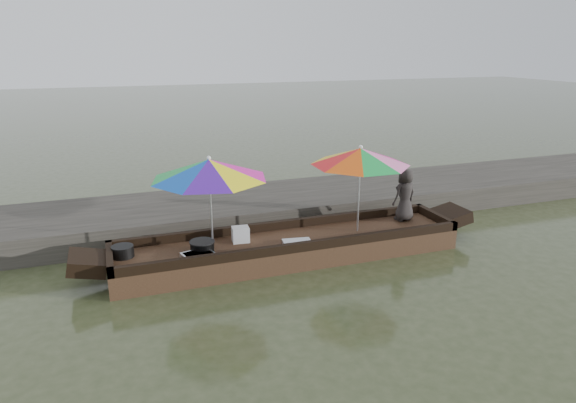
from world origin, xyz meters
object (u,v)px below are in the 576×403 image
object	(u,v)px
tray_crayfish	(198,256)
charcoal_grill	(202,247)
cooking_pot	(123,251)
vendor	(405,195)
boat_hull	(290,249)
tray_scallop	(297,243)
supply_bag	(241,234)
umbrella_stern	(359,189)
umbrella_bow	(211,204)

from	to	relation	value
tray_crayfish	charcoal_grill	xyz separation A→B (m)	(0.11, 0.21, 0.04)
cooking_pot	charcoal_grill	distance (m)	1.23
tray_crayfish	vendor	bearing A→B (deg)	7.17
boat_hull	tray_scallop	xyz separation A→B (m)	(0.03, -0.27, 0.21)
tray_scallop	supply_bag	world-z (taller)	supply_bag
tray_crayfish	tray_scallop	distance (m)	1.66
boat_hull	vendor	distance (m)	2.48
cooking_pot	supply_bag	world-z (taller)	supply_bag
tray_crayfish	tray_scallop	size ratio (longest dim) A/B	1.00
charcoal_grill	supply_bag	size ratio (longest dim) A/B	1.36
boat_hull	supply_bag	bearing A→B (deg)	167.41
tray_crayfish	charcoal_grill	distance (m)	0.24
supply_bag	umbrella_stern	bearing A→B (deg)	-4.98
supply_bag	cooking_pot	bearing A→B (deg)	-179.89
supply_bag	vendor	distance (m)	3.22
cooking_pot	boat_hull	bearing A→B (deg)	-3.77
tray_crayfish	supply_bag	xyz separation A→B (m)	(0.81, 0.46, 0.09)
umbrella_stern	umbrella_bow	bearing A→B (deg)	180.00
tray_scallop	vendor	world-z (taller)	vendor
tray_crayfish	charcoal_grill	world-z (taller)	charcoal_grill
charcoal_grill	tray_crayfish	bearing A→B (deg)	-117.63
tray_scallop	umbrella_bow	xyz separation A→B (m)	(-1.37, 0.27, 0.74)
umbrella_bow	tray_scallop	bearing A→B (deg)	-11.15
vendor	cooking_pot	bearing A→B (deg)	-12.72
vendor	umbrella_bow	bearing A→B (deg)	-9.75
charcoal_grill	umbrella_stern	distance (m)	2.89
cooking_pot	umbrella_bow	world-z (taller)	umbrella_bow
cooking_pot	umbrella_stern	world-z (taller)	umbrella_stern
tray_crayfish	vendor	size ratio (longest dim) A/B	0.47
umbrella_bow	charcoal_grill	bearing A→B (deg)	-160.33
charcoal_grill	supply_bag	xyz separation A→B (m)	(0.70, 0.25, 0.04)
tray_scallop	umbrella_stern	world-z (taller)	umbrella_stern
tray_crayfish	umbrella_bow	bearing A→B (deg)	43.21
tray_crayfish	umbrella_bow	world-z (taller)	umbrella_bow
tray_scallop	umbrella_stern	bearing A→B (deg)	12.15
cooking_pot	tray_scallop	xyz separation A→B (m)	(2.76, -0.45, -0.06)
tray_scallop	umbrella_stern	xyz separation A→B (m)	(1.25, 0.27, 0.74)
cooking_pot	vendor	xyz separation A→B (m)	(5.10, 0.05, 0.41)
boat_hull	umbrella_bow	distance (m)	1.64
boat_hull	cooking_pot	size ratio (longest dim) A/B	17.36
tray_scallop	umbrella_bow	size ratio (longest dim) A/B	0.25
supply_bag	boat_hull	bearing A→B (deg)	-12.59
boat_hull	umbrella_stern	size ratio (longest dim) A/B	3.45
cooking_pot	umbrella_bow	bearing A→B (deg)	-7.35
vendor	umbrella_bow	size ratio (longest dim) A/B	0.54
tray_crayfish	charcoal_grill	bearing A→B (deg)	62.37
boat_hull	tray_crayfish	size ratio (longest dim) A/B	12.66
boat_hull	umbrella_stern	distance (m)	1.60
boat_hull	umbrella_stern	bearing A→B (deg)	0.00
umbrella_bow	cooking_pot	bearing A→B (deg)	172.65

